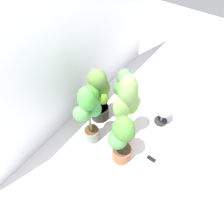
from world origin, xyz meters
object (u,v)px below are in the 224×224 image
(potted_plant_back_left, at_px, (89,114))
(floor_fan, at_px, (164,110))
(cell_phone, at_px, (151,159))
(potted_plant_back_center, at_px, (98,95))
(potted_plant_front_left, at_px, (121,140))
(potted_plant_back_right, at_px, (125,90))
(potted_plant_center, at_px, (126,107))

(potted_plant_back_left, distance_m, floor_fan, 1.01)
(potted_plant_back_left, distance_m, cell_phone, 0.95)
(potted_plant_back_center, bearing_deg, potted_plant_front_left, -120.83)
(cell_phone, relative_size, floor_fan, 0.38)
(potted_plant_back_center, bearing_deg, potted_plant_back_right, -30.88)
(potted_plant_back_center, height_order, potted_plant_center, potted_plant_center)
(potted_plant_back_right, xyz_separation_m, potted_plant_center, (-0.36, -0.25, 0.18))
(cell_phone, bearing_deg, potted_plant_front_left, 124.54)
(potted_plant_back_left, height_order, potted_plant_back_right, potted_plant_back_left)
(potted_plant_center, bearing_deg, potted_plant_back_center, 83.58)
(potted_plant_back_center, height_order, cell_phone, potted_plant_back_center)
(potted_plant_back_left, height_order, floor_fan, potted_plant_back_left)
(potted_plant_back_left, height_order, potted_plant_center, potted_plant_center)
(potted_plant_front_left, distance_m, floor_fan, 0.82)
(potted_plant_back_left, relative_size, cell_phone, 6.36)
(potted_plant_back_left, relative_size, potted_plant_back_right, 1.27)
(potted_plant_back_left, xyz_separation_m, potted_plant_back_center, (0.34, 0.13, -0.08))
(potted_plant_back_left, xyz_separation_m, floor_fan, (0.77, -0.60, -0.28))
(potted_plant_back_left, relative_size, potted_plant_back_center, 1.10)
(potted_plant_front_left, bearing_deg, potted_plant_center, 25.98)
(floor_fan, bearing_deg, potted_plant_back_center, -72.91)
(potted_plant_back_left, xyz_separation_m, potted_plant_back_right, (0.65, -0.05, -0.12))
(potted_plant_back_right, height_order, floor_fan, potted_plant_back_right)
(potted_plant_back_center, bearing_deg, potted_plant_center, -96.42)
(floor_fan, bearing_deg, potted_plant_center, -44.95)
(potted_plant_back_left, xyz_separation_m, potted_plant_center, (0.29, -0.30, 0.05))
(potted_plant_back_center, xyz_separation_m, floor_fan, (0.43, -0.73, -0.20))
(potted_plant_back_center, bearing_deg, potted_plant_back_left, -158.26)
(potted_plant_center, xyz_separation_m, cell_phone, (-0.09, -0.46, -0.58))
(potted_plant_front_left, distance_m, cell_phone, 0.59)
(potted_plant_front_left, bearing_deg, cell_phone, -56.50)
(potted_plant_front_left, relative_size, floor_fan, 2.08)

